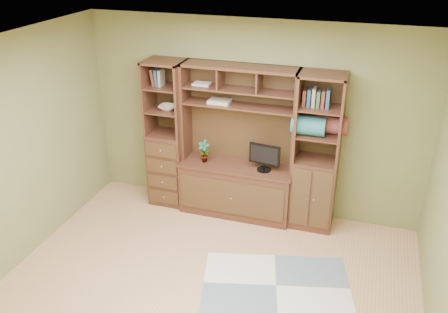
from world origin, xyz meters
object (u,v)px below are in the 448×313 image
(center_hutch, at_px, (237,145))
(right_tower, at_px, (317,154))
(monitor, at_px, (265,153))
(left_tower, at_px, (167,135))

(center_hutch, bearing_deg, right_tower, 2.23)
(center_hutch, bearing_deg, monitor, -5.27)
(center_hutch, distance_m, left_tower, 1.00)
(left_tower, height_order, monitor, left_tower)
(center_hutch, relative_size, left_tower, 1.00)
(left_tower, relative_size, monitor, 4.09)
(center_hutch, xyz_separation_m, monitor, (0.38, -0.03, -0.04))
(right_tower, xyz_separation_m, monitor, (-0.65, -0.07, -0.04))
(left_tower, distance_m, right_tower, 2.02)
(center_hutch, xyz_separation_m, left_tower, (-1.00, 0.04, 0.00))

